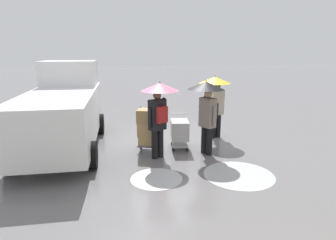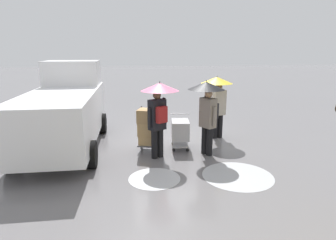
# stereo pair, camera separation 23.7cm
# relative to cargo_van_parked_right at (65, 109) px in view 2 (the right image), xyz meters

# --- Properties ---
(ground_plane) EXTENTS (90.00, 90.00, 0.00)m
(ground_plane) POSITION_rel_cargo_van_parked_right_xyz_m (-3.29, -0.13, -1.18)
(ground_plane) COLOR slate
(slush_patch_near_cluster) EXTENTS (1.23, 1.23, 0.01)m
(slush_patch_near_cluster) POSITION_rel_cargo_van_parked_right_xyz_m (-2.42, 2.85, -1.18)
(slush_patch_near_cluster) COLOR silver
(slush_patch_near_cluster) RESTS_ON ground
(slush_patch_under_van) EXTENTS (1.31, 1.31, 0.01)m
(slush_patch_under_van) POSITION_rel_cargo_van_parked_right_xyz_m (-0.49, -2.43, -1.18)
(slush_patch_under_van) COLOR #ADAFB5
(slush_patch_under_van) RESTS_ON ground
(slush_patch_mid_street) EXTENTS (1.71, 1.71, 0.01)m
(slush_patch_mid_street) POSITION_rel_cargo_van_parked_right_xyz_m (-4.42, 3.05, -1.18)
(slush_patch_mid_street) COLOR #ADAFB5
(slush_patch_mid_street) RESTS_ON ground
(cargo_van_parked_right) EXTENTS (2.35, 5.41, 2.60)m
(cargo_van_parked_right) POSITION_rel_cargo_van_parked_right_xyz_m (0.00, 0.00, 0.00)
(cargo_van_parked_right) COLOR white
(cargo_van_parked_right) RESTS_ON ground
(shopping_cart_vendor) EXTENTS (0.67, 0.89, 1.02)m
(shopping_cart_vendor) POSITION_rel_cargo_van_parked_right_xyz_m (-3.47, 0.84, -0.61)
(shopping_cart_vendor) COLOR #B2B2B7
(shopping_cart_vendor) RESTS_ON ground
(hand_dolly_boxes) EXTENTS (0.70, 0.82, 1.32)m
(hand_dolly_boxes) POSITION_rel_cargo_van_parked_right_xyz_m (-2.44, 0.88, -0.44)
(hand_dolly_boxes) COLOR #515156
(hand_dolly_boxes) RESTS_ON ground
(pedestrian_pink_side) EXTENTS (1.04, 1.04, 2.15)m
(pedestrian_pink_side) POSITION_rel_cargo_van_parked_right_xyz_m (-4.11, 1.43, 0.39)
(pedestrian_pink_side) COLOR black
(pedestrian_pink_side) RESTS_ON ground
(pedestrian_black_side) EXTENTS (1.04, 1.04, 2.15)m
(pedestrian_black_side) POSITION_rel_cargo_van_parked_right_xyz_m (-2.72, 1.47, 0.39)
(pedestrian_black_side) COLOR black
(pedestrian_black_side) RESTS_ON ground
(pedestrian_white_side) EXTENTS (1.04, 1.04, 2.15)m
(pedestrian_white_side) POSITION_rel_cargo_van_parked_right_xyz_m (-4.91, 0.00, 0.41)
(pedestrian_white_side) COLOR black
(pedestrian_white_side) RESTS_ON ground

